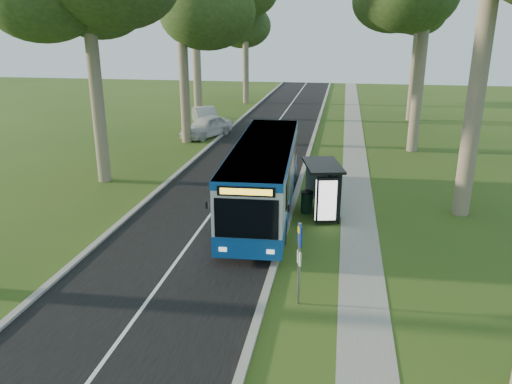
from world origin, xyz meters
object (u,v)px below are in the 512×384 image
bus (264,176)px  car_white (207,126)px  litter_bin (307,202)px  bus_stop_sign (299,255)px  bus_shelter (325,182)px  car_silver (205,117)px

bus → car_white: bearing=111.2°
litter_bin → bus_stop_sign: bearing=-87.5°
bus_shelter → car_silver: size_ratio=0.62×
bus_stop_sign → car_white: (-9.09, 22.93, -0.84)m
bus → bus_shelter: 2.77m
bus_shelter → litter_bin: (-0.79, 0.52, -1.14)m
bus → car_white: (-6.81, 15.09, -0.82)m
bus_stop_sign → bus: bearing=86.9°
bus → bus_shelter: bearing=-13.1°
bus_shelter → car_silver: 22.34m
bus_stop_sign → litter_bin: bearing=73.2°
bus_stop_sign → car_white: bearing=92.3°
bus_shelter → car_white: bus_shelter is taller
litter_bin → car_white: bearing=120.2°
bus_stop_sign → car_silver: bearing=91.6°
car_white → car_silver: size_ratio=0.97×
bus → car_silver: bearing=109.7°
bus_stop_sign → car_silver: (-10.30, 26.93, -0.84)m
litter_bin → car_silver: bearing=117.6°
car_white → car_silver: (-1.21, 3.99, -0.00)m
bus_stop_sign → car_silver: size_ratio=0.55×
bus_shelter → car_silver: (-10.75, 19.57, -0.85)m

